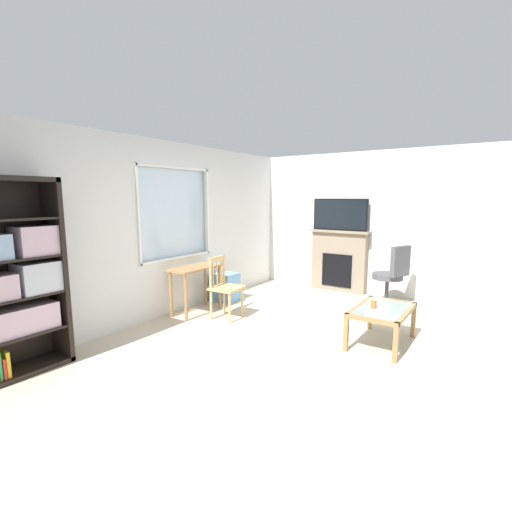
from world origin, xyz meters
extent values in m
cube|color=beige|center=(0.00, 0.00, -0.01)|extent=(6.57, 5.65, 0.02)
cube|color=silver|center=(0.00, 2.33, 0.41)|extent=(5.57, 0.12, 0.82)
cube|color=silver|center=(0.00, 2.33, 2.37)|extent=(5.57, 0.12, 0.36)
cube|color=silver|center=(-1.69, 2.33, 1.51)|extent=(2.19, 0.12, 1.37)
cube|color=silver|center=(1.79, 2.33, 1.51)|extent=(1.99, 0.12, 1.37)
cube|color=silver|center=(0.10, 2.34, 1.51)|extent=(1.39, 0.02, 1.37)
cube|color=white|center=(0.10, 2.27, 0.84)|extent=(1.45, 0.06, 0.03)
cube|color=white|center=(0.10, 2.27, 2.18)|extent=(1.45, 0.06, 0.03)
cube|color=white|center=(-0.59, 2.27, 1.51)|extent=(0.03, 0.06, 1.37)
cube|color=white|center=(0.79, 2.27, 1.51)|extent=(0.03, 0.06, 1.37)
cube|color=silver|center=(2.84, 0.00, 1.28)|extent=(0.12, 4.85, 2.55)
cube|color=black|center=(-1.83, 2.08, 0.98)|extent=(0.05, 0.38, 1.95)
cube|color=black|center=(-2.25, 2.08, 1.93)|extent=(0.90, 0.38, 0.05)
cube|color=black|center=(-2.25, 2.08, 0.03)|extent=(0.90, 0.38, 0.05)
cube|color=black|center=(-2.25, 2.26, 0.98)|extent=(0.90, 0.02, 1.95)
cube|color=black|center=(-2.25, 2.08, 0.41)|extent=(0.85, 0.36, 0.02)
cube|color=black|center=(-2.25, 2.08, 0.79)|extent=(0.85, 0.36, 0.02)
cube|color=black|center=(-2.25, 2.08, 1.17)|extent=(0.85, 0.36, 0.02)
cube|color=black|center=(-2.25, 2.08, 1.55)|extent=(0.85, 0.36, 0.02)
cube|color=beige|center=(-2.25, 2.07, 0.55)|extent=(0.69, 0.28, 0.26)
cube|color=silver|center=(-2.03, 2.07, 0.95)|extent=(0.39, 0.32, 0.31)
cube|color=beige|center=(-2.02, 2.07, 1.32)|extent=(0.37, 0.31, 0.29)
cube|color=yellow|center=(-2.42, 2.06, 0.18)|extent=(0.03, 0.26, 0.25)
cube|color=#A37547|center=(0.19, 1.98, 0.70)|extent=(0.85, 0.40, 0.03)
cylinder|color=#A37547|center=(-0.18, 1.83, 0.34)|extent=(0.04, 0.04, 0.69)
cylinder|color=#A37547|center=(0.56, 1.83, 0.34)|extent=(0.04, 0.04, 0.69)
cylinder|color=#A37547|center=(-0.18, 2.13, 0.34)|extent=(0.04, 0.04, 0.69)
cylinder|color=#A37547|center=(0.56, 2.13, 0.34)|extent=(0.04, 0.04, 0.69)
cube|color=tan|center=(0.24, 1.43, 0.45)|extent=(0.45, 0.44, 0.04)
cylinder|color=tan|center=(0.09, 1.25, 0.22)|extent=(0.04, 0.04, 0.43)
cylinder|color=tan|center=(0.43, 1.28, 0.22)|extent=(0.04, 0.04, 0.43)
cylinder|color=tan|center=(0.06, 1.57, 0.22)|extent=(0.04, 0.04, 0.43)
cylinder|color=tan|center=(0.40, 1.60, 0.22)|extent=(0.04, 0.04, 0.43)
cylinder|color=tan|center=(0.06, 1.57, 0.68)|extent=(0.04, 0.04, 0.45)
cylinder|color=tan|center=(0.40, 1.60, 0.68)|extent=(0.04, 0.04, 0.45)
cube|color=tan|center=(0.23, 1.59, 0.87)|extent=(0.36, 0.07, 0.06)
cylinder|color=tan|center=(0.13, 1.58, 0.65)|extent=(0.02, 0.02, 0.35)
cylinder|color=tan|center=(0.23, 1.59, 0.65)|extent=(0.02, 0.02, 0.35)
cylinder|color=tan|center=(0.33, 1.60, 0.65)|extent=(0.02, 0.02, 0.35)
cube|color=#72ADDB|center=(0.95, 2.03, 0.24)|extent=(0.35, 0.40, 0.48)
cube|color=gray|center=(2.69, 0.69, 0.55)|extent=(0.18, 1.03, 1.10)
cube|color=black|center=(2.60, 0.69, 0.40)|extent=(0.03, 0.57, 0.61)
cube|color=gray|center=(2.67, 0.69, 1.12)|extent=(0.26, 1.13, 0.04)
cube|color=black|center=(2.67, 0.69, 1.43)|extent=(0.05, 1.03, 0.58)
cube|color=black|center=(2.64, 0.69, 1.43)|extent=(0.01, 0.98, 0.53)
cylinder|color=#4C4C51|center=(2.23, -0.33, 0.48)|extent=(0.48, 0.48, 0.09)
cube|color=#4C4C51|center=(2.15, -0.53, 0.76)|extent=(0.40, 0.22, 0.48)
cylinder|color=#38383D|center=(2.23, -0.33, 0.24)|extent=(0.06, 0.06, 0.42)
cube|color=#38383D|center=(2.10, -0.27, 0.03)|extent=(0.27, 0.14, 0.03)
cylinder|color=#38383D|center=(1.97, -0.22, 0.03)|extent=(0.05, 0.05, 0.05)
cube|color=#38383D|center=(2.14, -0.43, 0.03)|extent=(0.21, 0.24, 0.03)
cylinder|color=#38383D|center=(2.05, -0.54, 0.03)|extent=(0.05, 0.05, 0.05)
cube|color=#38383D|center=(2.31, -0.44, 0.03)|extent=(0.18, 0.26, 0.03)
cylinder|color=#38383D|center=(2.38, -0.56, 0.03)|extent=(0.05, 0.05, 0.05)
cube|color=#38383D|center=(2.37, -0.29, 0.03)|extent=(0.28, 0.10, 0.03)
cylinder|color=#38383D|center=(2.51, -0.26, 0.03)|extent=(0.05, 0.05, 0.05)
cube|color=#38383D|center=(2.24, -0.19, 0.03)|extent=(0.06, 0.28, 0.03)
cylinder|color=#38383D|center=(2.25, -0.05, 0.03)|extent=(0.05, 0.05, 0.05)
cube|color=#8C9E99|center=(0.53, -0.72, 0.44)|extent=(0.84, 0.50, 0.02)
cube|color=#A37547|center=(0.53, -0.99, 0.43)|extent=(0.94, 0.05, 0.05)
cube|color=#A37547|center=(0.53, -0.44, 0.43)|extent=(0.94, 0.05, 0.05)
cube|color=#A37547|center=(0.09, -0.72, 0.43)|extent=(0.05, 0.60, 0.05)
cube|color=#A37547|center=(0.98, -0.72, 0.43)|extent=(0.05, 0.60, 0.05)
cube|color=#A37547|center=(0.09, -0.99, 0.20)|extent=(0.05, 0.05, 0.40)
cube|color=#A37547|center=(0.98, -0.99, 0.20)|extent=(0.05, 0.05, 0.40)
cube|color=#A37547|center=(0.09, -0.44, 0.20)|extent=(0.05, 0.05, 0.40)
cube|color=#A37547|center=(0.98, -0.44, 0.20)|extent=(0.05, 0.05, 0.40)
cylinder|color=orange|center=(0.48, -0.62, 0.50)|extent=(0.07, 0.07, 0.09)
camera|label=1|loc=(-3.82, -1.85, 1.76)|focal=25.91mm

